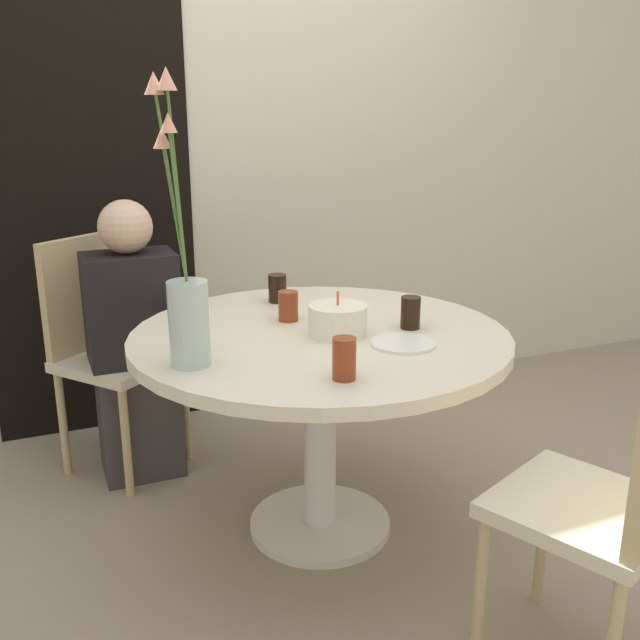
{
  "coord_description": "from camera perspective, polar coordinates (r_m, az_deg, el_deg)",
  "views": [
    {
      "loc": [
        -0.86,
        -2.02,
        1.41
      ],
      "look_at": [
        0.0,
        0.0,
        0.76
      ],
      "focal_mm": 40.0,
      "sensor_mm": 36.0,
      "label": 1
    }
  ],
  "objects": [
    {
      "name": "ground_plane",
      "position": [
        2.61,
        0.0,
        -16.21
      ],
      "size": [
        16.0,
        16.0,
        0.0
      ],
      "primitive_type": "plane",
      "color": "gray"
    },
    {
      "name": "wall_back",
      "position": [
        3.33,
        -8.32,
        14.44
      ],
      "size": [
        8.0,
        0.05,
        2.6
      ],
      "color": "beige",
      "rests_on": "ground_plane"
    },
    {
      "name": "doorway_panel",
      "position": [
        3.22,
        -18.18,
        8.82
      ],
      "size": [
        0.9,
        0.01,
        2.05
      ],
      "color": "black",
      "rests_on": "ground_plane"
    },
    {
      "name": "dining_table",
      "position": [
        2.34,
        0.0,
        -3.79
      ],
      "size": [
        1.23,
        1.23,
        0.72
      ],
      "color": "beige",
      "rests_on": "ground_plane"
    },
    {
      "name": "chair_left_flank",
      "position": [
        2.95,
        -16.84,
        -1.47
      ],
      "size": [
        0.56,
        0.56,
        0.94
      ],
      "rotation": [
        0.0,
        0.0,
        0.65
      ],
      "color": "beige",
      "rests_on": "ground_plane"
    },
    {
      "name": "chair_near_front",
      "position": [
        1.89,
        22.71,
        -12.53
      ],
      "size": [
        0.53,
        0.53,
        0.94
      ],
      "rotation": [
        0.0,
        0.0,
        3.55
      ],
      "color": "beige",
      "rests_on": "ground_plane"
    },
    {
      "name": "birthday_cake",
      "position": [
        2.26,
        1.42,
        -0.01
      ],
      "size": [
        0.19,
        0.19,
        0.14
      ],
      "color": "white",
      "rests_on": "dining_table"
    },
    {
      "name": "flower_vase",
      "position": [
        1.97,
        -10.71,
        2.05
      ],
      "size": [
        0.14,
        0.15,
        0.79
      ],
      "color": "#B2C6C1",
      "rests_on": "dining_table"
    },
    {
      "name": "side_plate",
      "position": [
        2.19,
        6.66,
        -1.87
      ],
      "size": [
        0.2,
        0.2,
        0.01
      ],
      "color": "white",
      "rests_on": "dining_table"
    },
    {
      "name": "drink_glass_0",
      "position": [
        2.41,
        -2.56,
        1.13
      ],
      "size": [
        0.07,
        0.07,
        0.1
      ],
      "color": "maroon",
      "rests_on": "dining_table"
    },
    {
      "name": "drink_glass_1",
      "position": [
        2.65,
        -3.42,
        2.55
      ],
      "size": [
        0.07,
        0.07,
        0.1
      ],
      "color": "black",
      "rests_on": "dining_table"
    },
    {
      "name": "drink_glass_2",
      "position": [
        2.35,
        7.25,
        0.59
      ],
      "size": [
        0.06,
        0.06,
        0.11
      ],
      "color": "black",
      "rests_on": "dining_table"
    },
    {
      "name": "drink_glass_3",
      "position": [
        1.89,
        1.95,
        -3.11
      ],
      "size": [
        0.06,
        0.06,
        0.11
      ],
      "color": "maroon",
      "rests_on": "dining_table"
    },
    {
      "name": "person_woman",
      "position": [
        2.85,
        -14.59,
        -2.37
      ],
      "size": [
        0.34,
        0.24,
        1.1
      ],
      "color": "#383333",
      "rests_on": "ground_plane"
    }
  ]
}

